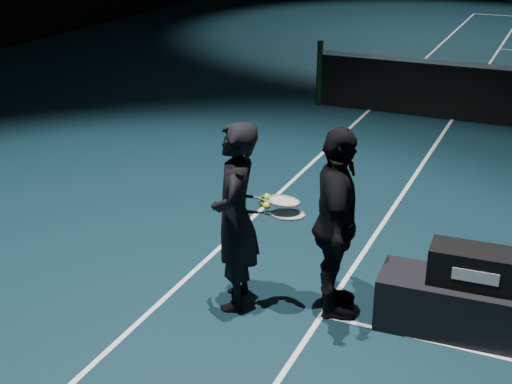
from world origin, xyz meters
TOP-DOWN VIEW (x-y plane):
  - net_post_left at (-6.40, 0.00)m, footprint 0.10×0.10m
  - player_bench at (-2.91, -6.14)m, footprint 1.55×0.59m
  - racket_bag at (-2.91, -6.14)m, footprint 0.78×0.37m
  - bag_signature at (-2.91, -6.31)m, footprint 0.36×0.02m
  - player_a at (-4.88, -6.50)m, footprint 0.56×0.70m
  - player_b at (-4.06, -6.28)m, footprint 0.72×1.05m
  - racket_lower at (-4.44, -6.38)m, footprint 0.71×0.38m
  - racket_upper at (-4.50, -6.36)m, footprint 0.71×0.42m
  - tennis_balls at (-4.63, -6.43)m, footprint 0.12×0.10m

SIDE VIEW (x-z plane):
  - player_bench at x=-2.91m, z-range 0.00..0.46m
  - net_post_left at x=-6.40m, z-range 0.00..1.10m
  - racket_bag at x=-2.91m, z-range 0.46..0.76m
  - bag_signature at x=-2.91m, z-range 0.56..0.66m
  - player_a at x=-4.88m, z-range 0.00..1.66m
  - player_b at x=-4.06m, z-range 0.00..1.66m
  - racket_lower at x=-4.44m, z-range 0.87..0.90m
  - tennis_balls at x=-4.63m, z-range 0.92..1.04m
  - racket_upper at x=-4.50m, z-range 0.94..1.04m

